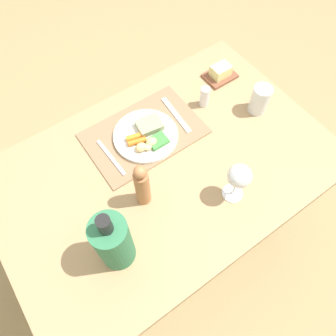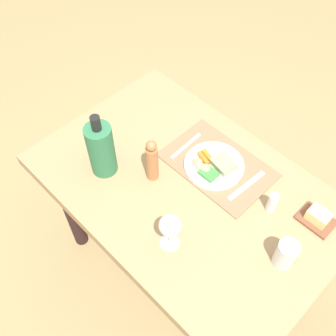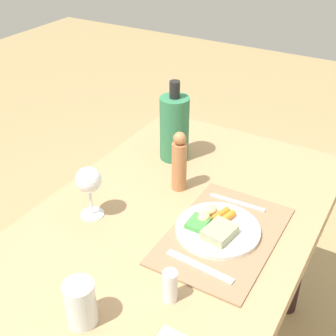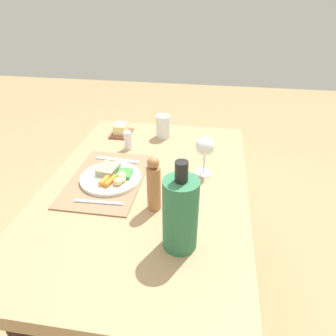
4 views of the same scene
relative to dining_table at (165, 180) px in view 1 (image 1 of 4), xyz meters
name	(u,v)px [view 1 (image 1 of 4)]	position (x,y,z in m)	size (l,w,h in m)	color
ground_plane	(166,232)	(0.00, 0.00, -0.65)	(8.00, 8.00, 0.00)	tan
dining_table	(165,180)	(0.00, 0.00, 0.00)	(1.22, 0.80, 0.76)	tan
placemat	(144,133)	(-0.02, -0.16, 0.11)	(0.44, 0.29, 0.01)	#906F50
dinner_plate	(146,135)	(-0.01, -0.14, 0.13)	(0.25, 0.25, 0.04)	white
fork	(176,115)	(-0.17, -0.16, 0.12)	(0.02, 0.20, 0.01)	silver
knife	(111,157)	(0.14, -0.14, 0.12)	(0.01, 0.18, 0.01)	silver
water_tumbler	(259,101)	(-0.45, -0.01, 0.16)	(0.07, 0.07, 0.12)	silver
butter_dish	(220,73)	(-0.45, -0.23, 0.13)	(0.13, 0.10, 0.06)	brown
pepper_mill	(142,186)	(0.13, 0.06, 0.21)	(0.05, 0.05, 0.21)	#B27245
wine_glass	(239,177)	(-0.13, 0.22, 0.23)	(0.08, 0.08, 0.17)	white
cooler_bottle	(113,242)	(0.30, 0.18, 0.23)	(0.11, 0.11, 0.30)	#30754C
salt_shaker	(205,97)	(-0.30, -0.15, 0.15)	(0.04, 0.04, 0.09)	white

